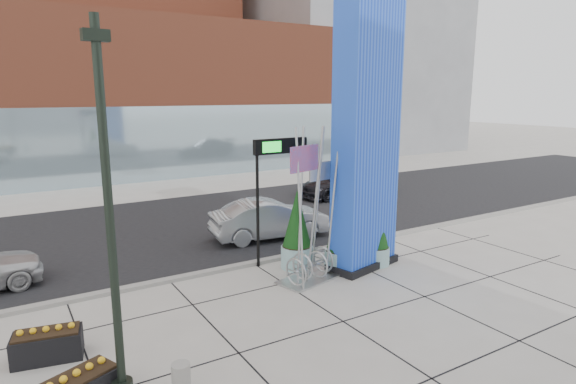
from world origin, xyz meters
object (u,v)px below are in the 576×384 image
blue_pylon (366,144)px  car_silver_mid (270,219)px  public_art_sculpture (311,241)px  concrete_bollard (181,381)px  lamp_post (113,258)px  overhead_street_sign (277,157)px

blue_pylon → car_silver_mid: size_ratio=1.81×
blue_pylon → public_art_sculpture: 3.66m
public_art_sculpture → concrete_bollard: 6.77m
public_art_sculpture → car_silver_mid: 4.71m
car_silver_mid → concrete_bollard: bearing=148.8°
lamp_post → concrete_bollard: (1.01, -0.46, -2.56)m
car_silver_mid → public_art_sculpture: bearing=174.1°
blue_pylon → car_silver_mid: (-1.11, 4.51, -3.43)m
lamp_post → overhead_street_sign: lamp_post is taller
blue_pylon → concrete_bollard: size_ratio=12.19×
lamp_post → overhead_street_sign: bearing=39.1°
lamp_post → concrete_bollard: size_ratio=9.95×
lamp_post → concrete_bollard: lamp_post is taller
concrete_bollard → overhead_street_sign: 8.57m
lamp_post → car_silver_mid: size_ratio=1.48×
concrete_bollard → public_art_sculpture: bearing=34.1°
blue_pylon → lamp_post: bearing=-172.2°
blue_pylon → lamp_post: 9.46m
lamp_post → public_art_sculpture: size_ratio=1.46×
blue_pylon → concrete_bollard: bearing=-166.9°
lamp_post → public_art_sculpture: bearing=26.7°
public_art_sculpture → concrete_bollard: size_ratio=6.83×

